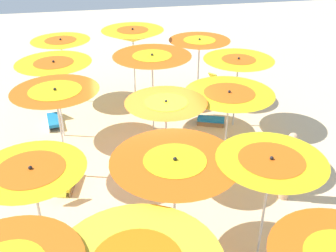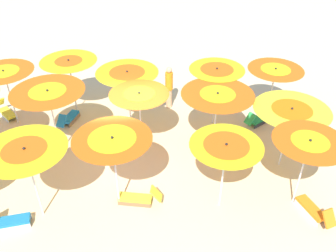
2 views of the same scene
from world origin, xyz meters
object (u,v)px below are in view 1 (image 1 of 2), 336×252
Objects in this scene: lounger_0 at (208,118)px; beach_umbrella_8 at (175,169)px; beach_umbrella_11 at (238,64)px; beach_umbrella_1 at (54,69)px; beachgoer_0 at (289,165)px; beach_umbrella_0 at (61,45)px; beach_umbrella_5 at (133,36)px; lounger_4 at (53,118)px; lounger_5 at (206,86)px; beach_umbrella_3 at (32,177)px; beach_umbrella_7 at (166,109)px; beach_umbrella_2 at (56,96)px; beach_umbrella_12 at (229,100)px; beach_umbrella_10 at (199,45)px; lounger_1 at (67,181)px; beach_umbrella_13 at (270,168)px; beach_umbrella_6 at (152,60)px.

beach_umbrella_8 is at bearing -91.75° from lounger_0.
beach_umbrella_11 reaches higher than lounger_0.
beachgoer_0 is (-4.08, -5.24, -1.20)m from beach_umbrella_1.
beach_umbrella_8 is (-7.86, -2.21, 0.01)m from beach_umbrella_0.
lounger_4 is (-1.46, 2.84, -2.09)m from beach_umbrella_5.
beach_umbrella_0 is 5.43m from lounger_5.
beach_umbrella_8 reaches higher than beachgoer_0.
beach_umbrella_11 is (4.62, -5.45, -0.00)m from beach_umbrella_3.
lounger_4 is (0.84, 0.35, -1.92)m from beach_umbrella_1.
beach_umbrella_0 is 1.00× the size of beach_umbrella_7.
beach_umbrella_1 is 2.14m from beach_umbrella_2.
beach_umbrella_2 reaches higher than beach_umbrella_12.
beach_umbrella_12 is (2.49, -4.42, -0.09)m from beach_umbrella_3.
beach_umbrella_10 is 6.63m from lounger_1.
lounger_0 is at bearing -5.85° from beach_umbrella_13.
beach_umbrella_0 is at bearing 60.57° from beach_umbrella_11.
beach_umbrella_6 reaches higher than lounger_5.
beach_umbrella_8 is at bearing 144.75° from beach_umbrella_12.
beach_umbrella_8 reaches higher than beach_umbrella_10.
beach_umbrella_3 reaches higher than beach_umbrella_12.
beach_umbrella_13 is at bearing -74.30° from lounger_0.
beach_umbrella_3 reaches higher than lounger_5.
beach_umbrella_3 is at bearing 83.07° from beach_umbrella_8.
beach_umbrella_10 is at bearing -99.44° from beach_umbrella_0.
beach_umbrella_7 reaches higher than beachgoer_0.
lounger_1 is (-2.68, -0.16, -1.94)m from beach_umbrella_1.
lounger_5 is at bearing 2.24° from beach_umbrella_11.
lounger_0 is at bearing 36.38° from lounger_5.
beach_umbrella_7 is 1.02× the size of beach_umbrella_10.
beach_umbrella_7 reaches higher than beach_umbrella_3.
beach_umbrella_0 is 1.01× the size of beach_umbrella_3.
lounger_4 reaches higher than lounger_5.
beach_umbrella_8 reaches higher than lounger_1.
beach_umbrella_5 reaches higher than beach_umbrella_3.
beach_umbrella_10 is (3.93, -4.56, -0.24)m from beach_umbrella_2.
lounger_4 is (2.97, 0.50, -2.04)m from beach_umbrella_2.
beach_umbrella_13 is at bearing -98.66° from beach_umbrella_3.
beach_umbrella_5 reaches higher than lounger_1.
beach_umbrella_3 is 5.71m from beach_umbrella_6.
lounger_4 is (1.02, 4.85, 0.01)m from lounger_0.
beach_umbrella_8 is at bearing 174.88° from beach_umbrella_6.
beach_umbrella_1 is 1.07× the size of beach_umbrella_11.
beach_umbrella_0 is at bearing 39.49° from beach_umbrella_12.
beach_umbrella_0 is 5.57m from lounger_1.
lounger_5 is (5.20, -2.57, -1.84)m from beach_umbrella_7.
beach_umbrella_10 is 1.76× the size of lounger_0.
beach_umbrella_1 is at bearing 42.26° from beach_umbrella_7.
lounger_0 is 5.01m from lounger_1.
lounger_4 is (-1.72, 0.44, -1.85)m from beach_umbrella_0.
beach_umbrella_3 is 0.88× the size of beach_umbrella_5.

